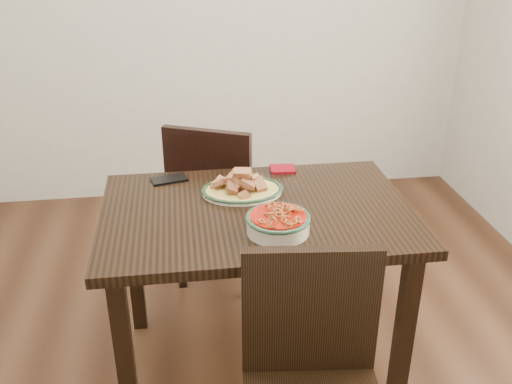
{
  "coord_description": "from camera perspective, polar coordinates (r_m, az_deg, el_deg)",
  "views": [
    {
      "loc": [
        -0.16,
        -1.92,
        1.75
      ],
      "look_at": [
        0.11,
        0.01,
        0.81
      ],
      "focal_mm": 40.0,
      "sensor_mm": 36.0,
      "label": 1
    }
  ],
  "objects": [
    {
      "name": "chair_near",
      "position": [
        1.81,
        5.66,
        -18.1
      ],
      "size": [
        0.46,
        0.46,
        0.89
      ],
      "rotation": [
        0.0,
        0.0,
        -0.1
      ],
      "color": "black",
      "rests_on": "ground"
    },
    {
      "name": "fish_plate",
      "position": [
        2.27,
        -1.39,
        0.91
      ],
      "size": [
        0.32,
        0.25,
        0.11
      ],
      "color": "#EFE6C9",
      "rests_on": "dining_table"
    },
    {
      "name": "chair_far",
      "position": [
        2.83,
        -3.98,
        -0.56
      ],
      "size": [
        0.55,
        0.55,
        0.89
      ],
      "rotation": [
        0.0,
        0.0,
        2.72
      ],
      "color": "black",
      "rests_on": "ground"
    },
    {
      "name": "dining_table",
      "position": [
        2.22,
        0.07,
        -3.97
      ],
      "size": [
        1.18,
        0.79,
        0.75
      ],
      "color": "black",
      "rests_on": "ground"
    },
    {
      "name": "napkin",
      "position": [
        2.5,
        2.69,
        2.3
      ],
      "size": [
        0.11,
        0.1,
        0.01
      ],
      "primitive_type": "cube",
      "rotation": [
        0.0,
        0.0,
        -0.07
      ],
      "color": "maroon",
      "rests_on": "dining_table"
    },
    {
      "name": "floor",
      "position": [
        2.6,
        -2.53,
        -16.51
      ],
      "size": [
        3.5,
        3.5,
        0.0
      ],
      "primitive_type": "plane",
      "color": "#361E11",
      "rests_on": "ground"
    },
    {
      "name": "smartphone",
      "position": [
        2.43,
        -8.69,
        1.25
      ],
      "size": [
        0.16,
        0.11,
        0.01
      ],
      "primitive_type": "cube",
      "rotation": [
        0.0,
        0.0,
        0.25
      ],
      "color": "black",
      "rests_on": "dining_table"
    },
    {
      "name": "noodle_bowl",
      "position": [
        1.99,
        2.22,
        -2.91
      ],
      "size": [
        0.23,
        0.23,
        0.08
      ],
      "color": "beige",
      "rests_on": "dining_table"
    }
  ]
}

